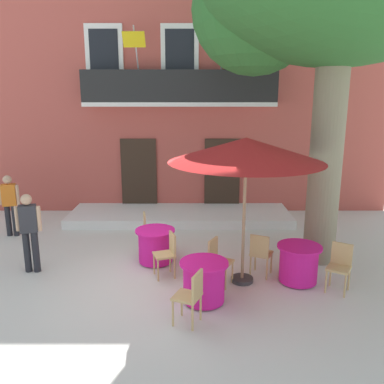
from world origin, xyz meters
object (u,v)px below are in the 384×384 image
cafe_chair_near_tree_1 (192,294)px  cafe_chair_front_0 (168,252)px  cafe_chair_near_tree_0 (218,258)px  cafe_table_middle (299,263)px  cafe_umbrella (246,151)px  cafe_chair_middle_0 (261,252)px  cafe_chair_front_1 (150,229)px  pedestrian_near_entrance (10,202)px  pedestrian_mid_plaza (29,229)px  cafe_table_near_tree (204,281)px  cafe_chair_middle_1 (340,264)px  cafe_table_front (156,246)px

cafe_chair_near_tree_1 → cafe_chair_front_0: size_ratio=1.00×
cafe_chair_near_tree_0 → cafe_table_middle: cafe_chair_near_tree_0 is taller
cafe_chair_near_tree_1 → cafe_umbrella: size_ratio=0.31×
cafe_chair_middle_0 → cafe_chair_front_1: bearing=149.1°
cafe_chair_near_tree_1 → pedestrian_near_entrance: (-4.70, 4.18, 0.38)m
cafe_table_middle → cafe_chair_front_0: (-2.58, 0.27, 0.14)m
cafe_chair_front_0 → pedestrian_mid_plaza: (-2.84, 0.22, 0.41)m
cafe_chair_near_tree_0 → pedestrian_mid_plaza: 3.89m
pedestrian_mid_plaza → cafe_chair_middle_0: bearing=-2.9°
cafe_table_near_tree → cafe_chair_middle_0: size_ratio=0.95×
cafe_chair_middle_1 → cafe_table_front: 3.80m
cafe_table_front → cafe_chair_front_1: cafe_chair_front_1 is taller
cafe_chair_near_tree_0 → cafe_table_middle: (1.59, 0.07, -0.14)m
cafe_table_front → cafe_chair_middle_1: bearing=-19.8°
pedestrian_mid_plaza → cafe_table_front: bearing=10.4°
cafe_chair_near_tree_1 → cafe_chair_front_0: 1.83m
pedestrian_mid_plaza → cafe_chair_front_0: bearing=-4.4°
cafe_chair_front_0 → cafe_chair_front_1: bearing=110.2°
cafe_chair_near_tree_0 → cafe_chair_middle_0: (0.88, 0.33, 0.00)m
cafe_chair_middle_1 → cafe_chair_front_0: bearing=169.5°
cafe_table_near_tree → cafe_umbrella: bearing=45.5°
cafe_table_front → cafe_umbrella: (1.80, -0.93, 2.22)m
cafe_table_near_tree → cafe_chair_front_1: (-1.22, 2.45, 0.14)m
pedestrian_mid_plaza → cafe_chair_near_tree_1: bearing=-30.8°
cafe_table_middle → cafe_table_front: bearing=161.7°
cafe_chair_near_tree_1 → cafe_chair_front_1: size_ratio=1.00×
cafe_chair_near_tree_0 → cafe_chair_near_tree_1: same height
cafe_chair_middle_1 → cafe_umbrella: cafe_umbrella is taller
cafe_table_middle → cafe_chair_middle_1: bearing=-26.1°
cafe_chair_near_tree_1 → cafe_chair_front_0: bearing=105.2°
cafe_table_front → pedestrian_mid_plaza: bearing=-169.6°
pedestrian_near_entrance → pedestrian_mid_plaza: size_ratio=0.97×
pedestrian_near_entrance → cafe_chair_front_1: bearing=-15.2°
cafe_table_near_tree → cafe_chair_front_1: 2.74m
cafe_chair_middle_1 → cafe_table_front: (-3.57, 1.29, -0.14)m
cafe_chair_middle_0 → cafe_chair_front_1: 2.78m
cafe_chair_front_1 → pedestrian_near_entrance: (-3.71, 1.01, 0.38)m
cafe_chair_middle_0 → cafe_table_middle: bearing=-19.5°
cafe_chair_front_0 → cafe_chair_front_1: (-0.52, 1.41, 0.00)m
cafe_table_near_tree → cafe_chair_front_0: cafe_chair_front_0 is taller
cafe_chair_near_tree_1 → cafe_table_front: bearing=107.9°
cafe_table_middle → cafe_chair_middle_0: 0.77m
cafe_table_front → pedestrian_near_entrance: (-3.91, 1.73, 0.52)m
pedestrian_near_entrance → pedestrian_mid_plaza: (1.38, -2.20, 0.03)m
cafe_chair_front_1 → cafe_chair_middle_0: bearing=-30.9°
cafe_table_middle → pedestrian_mid_plaza: size_ratio=0.52×
cafe_chair_middle_1 → pedestrian_near_entrance: bearing=158.0°
cafe_table_near_tree → pedestrian_near_entrance: pedestrian_near_entrance is taller
cafe_chair_front_0 → pedestrian_near_entrance: pedestrian_near_entrance is taller
cafe_table_middle → cafe_chair_front_1: bearing=151.5°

